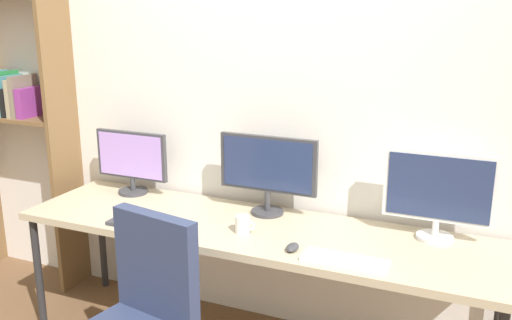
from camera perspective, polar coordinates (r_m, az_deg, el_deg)
The scene contains 10 objects.
wall_back at distance 3.22m, azimuth 2.63°, elevation 5.20°, with size 4.97×0.10×2.60m.
desk at distance 3.02m, azimuth -0.38°, elevation -7.51°, with size 2.57×0.68×0.74m.
bookshelf at distance 4.12m, azimuth -23.96°, elevation 7.72°, with size 0.83×0.28×2.23m.
monitor_left at distance 3.54m, azimuth -12.41°, elevation 0.03°, with size 0.48×0.18×0.39m.
monitor_center at distance 3.10m, azimuth 1.20°, elevation -0.93°, with size 0.56×0.18×0.44m.
monitor_right at distance 2.90m, azimuth 17.89°, elevation -3.10°, with size 0.53×0.18×0.44m.
keyboard_left at distance 3.07m, azimuth -11.81°, elevation -6.30°, with size 0.32×0.13×0.02m, color #38383D.
keyboard_right at distance 2.63m, azimuth 8.93°, elevation -9.95°, with size 0.39×0.13×0.02m, color silver.
computer_mouse at distance 2.72m, azimuth 3.69°, elevation -8.75°, with size 0.06×0.10×0.03m, color #38383D.
coffee_mug at distance 2.90m, azimuth -1.31°, elevation -6.50°, with size 0.11×0.08×0.09m.
Camera 1 is at (1.13, -1.94, 1.86)m, focal length 39.76 mm.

